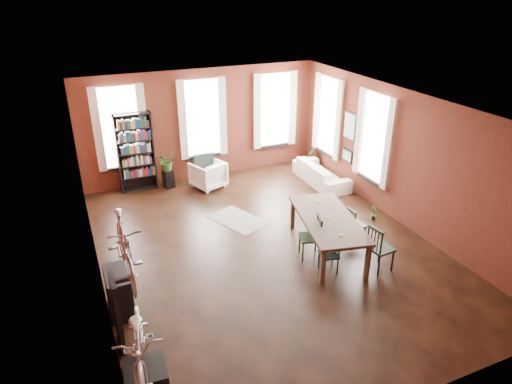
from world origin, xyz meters
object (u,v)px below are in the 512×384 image
dining_table (327,235)px  bicycle_floor (136,321)px  console_table (119,292)px  dining_chair_a (329,255)px  dining_chair_d (356,225)px  cream_sofa (321,170)px  dining_chair_b (310,237)px  white_armchair (208,173)px  dining_chair_c (381,248)px  plant_stand (168,179)px  bike_trainer (145,372)px  bookshelf (136,152)px

dining_table → bicycle_floor: (-4.35, -1.99, 0.69)m
bicycle_floor → console_table: bearing=100.2°
dining_chair_a → console_table: 4.09m
dining_table → dining_chair_d: bearing=20.6°
cream_sofa → bicycle_floor: size_ratio=1.12×
cream_sofa → console_table: cream_sofa is taller
dining_chair_b → console_table: size_ratio=1.19×
dining_chair_d → white_armchair: size_ratio=0.97×
dining_chair_b → white_armchair: 4.41m
dining_chair_a → dining_chair_c: 1.06m
dining_table → white_armchair: 4.48m
white_armchair → plant_stand: size_ratio=1.59×
white_armchair → bicycle_floor: bicycle_floor is taller
bike_trainer → console_table: 1.74m
white_armchair → bookshelf: bearing=-40.7°
dining_chair_a → bike_trainer: size_ratio=1.26×
bookshelf → bike_trainer: (-1.18, -6.91, -1.01)m
bookshelf → bicycle_floor: (-1.20, -6.93, 0.01)m
dining_chair_c → plant_stand: dining_chair_c is taller
bookshelf → dining_chair_c: bearing=-57.6°
cream_sofa → dining_chair_d: bearing=162.8°
white_armchair → cream_sofa: bearing=140.8°
dining_chair_a → white_armchair: 5.04m
bookshelf → bicycle_floor: bookshelf is taller
cream_sofa → console_table: bearing=119.3°
bicycle_floor → dining_chair_b: bearing=34.1°
bike_trainer → dining_chair_a: bearing=18.0°
dining_table → dining_chair_b: 0.45m
dining_chair_c → cream_sofa: size_ratio=0.48×
dining_chair_b → bike_trainer: dining_chair_b is taller
cream_sofa → dining_table: bearing=151.0°
dining_chair_a → console_table: console_table is taller
bookshelf → white_armchair: bearing=-19.9°
dining_chair_a → dining_chair_b: 0.64m
dining_chair_b → bicycle_floor: (-3.91, -1.94, 0.63)m
dining_chair_a → cream_sofa: (2.16, 3.92, 0.02)m
plant_stand → console_table: bearing=-112.6°
dining_chair_c → white_armchair: 5.64m
dining_chair_c → dining_chair_d: (0.19, 1.14, -0.09)m
console_table → dining_chair_d: bearing=4.1°
bookshelf → bike_trainer: 7.08m
bookshelf → cream_sofa: 5.28m
dining_table → dining_chair_d: 0.84m
console_table → bookshelf: bearing=76.2°
dining_chair_a → bookshelf: bearing=-142.4°
dining_chair_d → bike_trainer: dining_chair_d is taller
dining_chair_b → bicycle_floor: size_ratio=0.51×
bicycle_floor → white_armchair: bearing=71.8°
dining_table → dining_chair_c: (0.64, -1.02, 0.09)m
dining_chair_c → cream_sofa: (1.17, 4.26, -0.09)m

